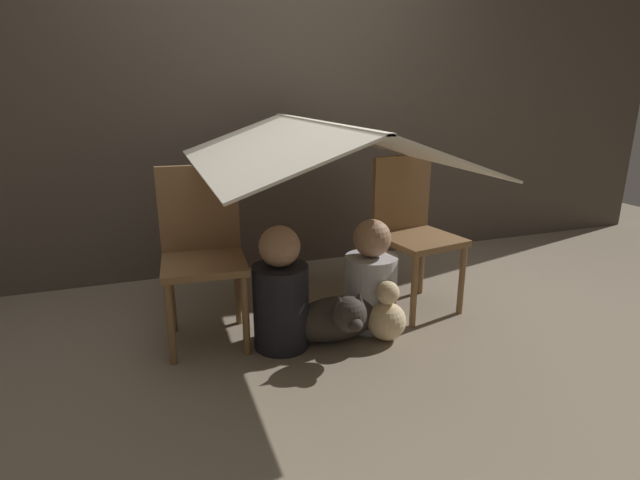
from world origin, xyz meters
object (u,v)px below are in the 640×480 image
object	(u,v)px
chair_right	(412,226)
chair_left	(202,247)
dog	(338,318)
person_second	(371,281)
person_front	(281,295)

from	to	relation	value
chair_right	chair_left	bearing A→B (deg)	170.18
dog	chair_left	bearing A→B (deg)	152.71
chair_right	person_second	xyz separation A→B (m)	(-0.35, -0.18, -0.23)
chair_left	person_front	bearing A→B (deg)	-30.70
person_second	dog	size ratio (longest dim) A/B	1.27
chair_right	dog	world-z (taller)	chair_right
chair_left	person_front	xyz separation A→B (m)	(0.35, -0.24, -0.22)
person_front	dog	distance (m)	0.32
chair_left	chair_right	bearing A→B (deg)	4.32
chair_right	dog	xyz separation A→B (m)	(-0.60, -0.32, -0.35)
chair_right	person_second	distance (m)	0.46
person_front	dog	xyz separation A→B (m)	(0.28, -0.08, -0.14)
chair_right	dog	size ratio (longest dim) A/B	1.87
person_second	dog	xyz separation A→B (m)	(-0.25, -0.14, -0.12)
chair_left	dog	size ratio (longest dim) A/B	1.87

